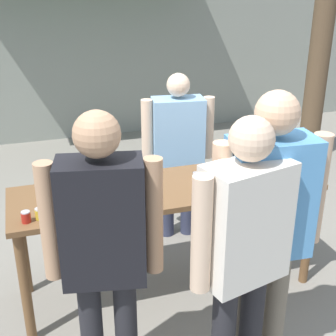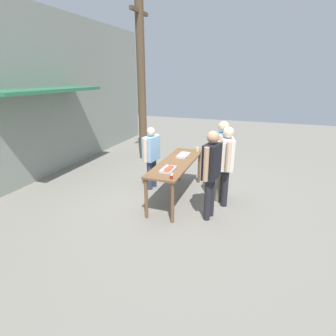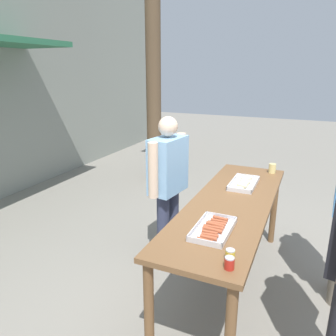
{
  "view_description": "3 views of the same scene",
  "coord_description": "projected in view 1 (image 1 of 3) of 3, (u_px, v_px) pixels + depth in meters",
  "views": [
    {
      "loc": [
        -0.96,
        -3.0,
        2.4
      ],
      "look_at": [
        0.0,
        0.0,
        1.05
      ],
      "focal_mm": 50.0,
      "sensor_mm": 36.0,
      "label": 1
    },
    {
      "loc": [
        -5.38,
        -1.75,
        2.75
      ],
      "look_at": [
        -0.61,
        -0.01,
        0.95
      ],
      "focal_mm": 28.0,
      "sensor_mm": 36.0,
      "label": 2
    },
    {
      "loc": [
        -2.71,
        -0.59,
        2.04
      ],
      "look_at": [
        0.34,
        0.78,
        1.03
      ],
      "focal_mm": 35.0,
      "sensor_mm": 36.0,
      "label": 3
    }
  ],
  "objects": [
    {
      "name": "serving_table",
      "position": [
        168.0,
        200.0,
        3.53
      ],
      "size": [
        2.31,
        0.69,
        0.9
      ],
      "color": "brown",
      "rests_on": "ground"
    },
    {
      "name": "condiment_jar_ketchup",
      "position": [
        40.0,
        214.0,
        3.02
      ],
      "size": [
        0.06,
        0.06,
        0.08
      ],
      "color": "gold",
      "rests_on": "serving_table"
    },
    {
      "name": "ground_plane",
      "position": [
        168.0,
        286.0,
        3.84
      ],
      "size": [
        24.0,
        24.0,
        0.0
      ],
      "primitive_type": "plane",
      "color": "gray"
    },
    {
      "name": "person_server_behind_table",
      "position": [
        178.0,
        145.0,
        4.25
      ],
      "size": [
        0.66,
        0.31,
        1.58
      ],
      "rotation": [
        0.0,
        0.0,
        -0.14
      ],
      "color": "#333851",
      "rests_on": "ground"
    },
    {
      "name": "food_tray_sausages",
      "position": [
        86.0,
        197.0,
        3.3
      ],
      "size": [
        0.45,
        0.25,
        0.04
      ],
      "color": "silver",
      "rests_on": "serving_table"
    },
    {
      "name": "person_customer_with_cup",
      "position": [
        267.0,
        220.0,
        2.65
      ],
      "size": [
        0.69,
        0.29,
        1.83
      ],
      "rotation": [
        0.0,
        0.0,
        3.08
      ],
      "color": "#756B5B",
      "rests_on": "ground"
    },
    {
      "name": "food_tray_buns",
      "position": [
        227.0,
        176.0,
        3.6
      ],
      "size": [
        0.48,
        0.24,
        0.06
      ],
      "color": "silver",
      "rests_on": "serving_table"
    },
    {
      "name": "condiment_jar_mustard",
      "position": [
        26.0,
        217.0,
        2.98
      ],
      "size": [
        0.06,
        0.06,
        0.08
      ],
      "color": "#B22319",
      "rests_on": "serving_table"
    },
    {
      "name": "person_customer_waiting_in_line",
      "position": [
        244.0,
        245.0,
        2.49
      ],
      "size": [
        0.65,
        0.36,
        1.76
      ],
      "rotation": [
        0.0,
        0.0,
        3.38
      ],
      "color": "#232328",
      "rests_on": "ground"
    },
    {
      "name": "person_customer_holding_hotdog",
      "position": [
        104.0,
        244.0,
        2.44
      ],
      "size": [
        0.62,
        0.32,
        1.8
      ],
      "rotation": [
        0.0,
        0.0,
        2.94
      ],
      "color": "#232328",
      "rests_on": "ground"
    },
    {
      "name": "beer_cup",
      "position": [
        304.0,
        175.0,
        3.55
      ],
      "size": [
        0.08,
        0.08,
        0.11
      ],
      "color": "#DBC67A",
      "rests_on": "serving_table"
    }
  ]
}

